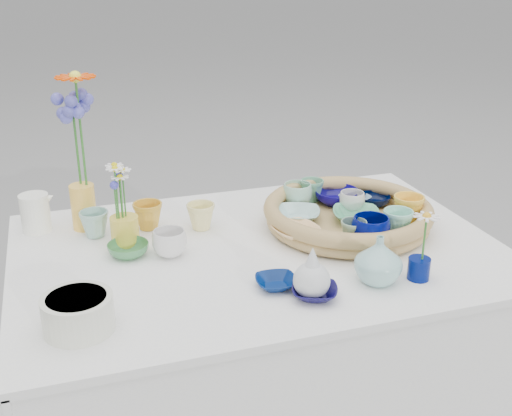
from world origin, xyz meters
name	(u,v)px	position (x,y,z in m)	size (l,w,h in m)	color
wicker_tray	(348,215)	(0.28, 0.05, 0.80)	(0.47, 0.47, 0.08)	olive
tray_ceramic_0	(337,197)	(0.31, 0.19, 0.80)	(0.13, 0.13, 0.04)	#0E066A
tray_ceramic_1	(374,200)	(0.41, 0.14, 0.80)	(0.10, 0.10, 0.03)	black
tray_ceramic_2	(408,210)	(0.43, -0.01, 0.82)	(0.09, 0.09, 0.08)	yellow
tray_ceramic_3	(356,216)	(0.30, 0.05, 0.80)	(0.13, 0.13, 0.03)	#54A77C
tray_ceramic_4	(353,232)	(0.23, -0.09, 0.81)	(0.07, 0.07, 0.06)	gray
tray_ceramic_5	(298,215)	(0.15, 0.10, 0.80)	(0.12, 0.12, 0.03)	#9ECCC7
tray_ceramic_6	(297,195)	(0.19, 0.20, 0.82)	(0.09, 0.09, 0.07)	#96CBB1
tray_ceramic_7	(352,202)	(0.32, 0.12, 0.81)	(0.07, 0.07, 0.06)	silver
tray_ceramic_8	(355,199)	(0.36, 0.18, 0.79)	(0.09, 0.09, 0.02)	#80AFCC
tray_ceramic_9	(370,231)	(0.27, -0.11, 0.82)	(0.10, 0.10, 0.08)	#00075A
tray_ceramic_10	(295,231)	(0.10, 0.00, 0.80)	(0.12, 0.12, 0.03)	#FFCC89
tray_ceramic_11	(398,223)	(0.36, -0.08, 0.82)	(0.08, 0.08, 0.07)	#85D7BB
tray_ceramic_12	(312,191)	(0.24, 0.23, 0.82)	(0.07, 0.07, 0.07)	#599A77
loose_ceramic_0	(148,216)	(-0.25, 0.21, 0.80)	(0.08, 0.08, 0.08)	gold
loose_ceramic_1	(201,216)	(-0.11, 0.17, 0.80)	(0.08, 0.08, 0.07)	#F1E58E
loose_ceramic_2	(128,250)	(-0.33, 0.06, 0.78)	(0.11, 0.11, 0.03)	#3D8149
loose_ceramic_3	(169,243)	(-0.23, 0.03, 0.80)	(0.09, 0.09, 0.07)	silver
loose_ceramic_4	(276,283)	(-0.03, -0.21, 0.78)	(0.10, 0.10, 0.02)	#021A54
loose_ceramic_5	(95,224)	(-0.40, 0.21, 0.80)	(0.08, 0.08, 0.07)	#8DBDAF
loose_ceramic_6	(315,292)	(0.04, -0.28, 0.78)	(0.10, 0.10, 0.03)	#0D0940
fluted_bowl	(78,313)	(-0.47, -0.26, 0.80)	(0.15, 0.15, 0.08)	silver
bud_vase_paleblue	(312,272)	(0.03, -0.28, 0.83)	(0.08, 0.08, 0.13)	silver
bud_vase_seafoam	(379,260)	(0.21, -0.26, 0.82)	(0.11, 0.11, 0.12)	#90C5C0
bud_vase_cobalt	(419,269)	(0.31, -0.28, 0.79)	(0.05, 0.05, 0.05)	#000D56
single_daisy	(424,238)	(0.31, -0.28, 0.87)	(0.07, 0.07, 0.13)	white
tall_vase_yellow	(84,207)	(-0.42, 0.27, 0.83)	(0.07, 0.07, 0.13)	#FFC245
gerbera	(81,133)	(-0.41, 0.27, 1.04)	(0.12, 0.12, 0.32)	#F94300
hydrangea	(77,146)	(-0.42, 0.29, 1.00)	(0.09, 0.09, 0.30)	#494AA9
white_pitcher	(35,213)	(-0.55, 0.29, 0.82)	(0.11, 0.08, 0.11)	white
daisy_cup	(125,231)	(-0.33, 0.13, 0.80)	(0.07, 0.07, 0.08)	yellow
daisy_posy	(121,192)	(-0.33, 0.13, 0.92)	(0.08, 0.08, 0.14)	white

